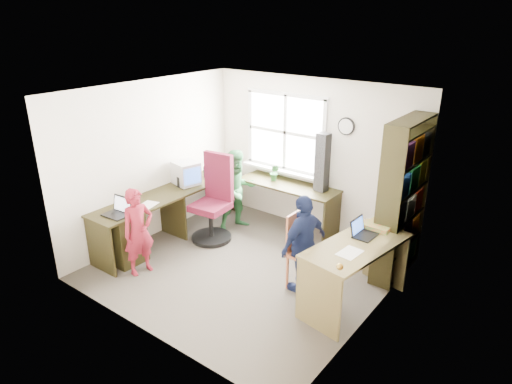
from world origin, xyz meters
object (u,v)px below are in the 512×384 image
crt_monitor (186,173)px  bookshelf (402,203)px  laptop_left (119,211)px  wooden_chair (303,247)px  l_desk (162,221)px  person_navy (304,244)px  right_desk (356,261)px  potted_plant (275,173)px  person_green (238,190)px  swivel_chair (214,203)px  cd_tower (322,163)px  person_red (138,232)px  laptop_right (362,232)px

crt_monitor → bookshelf: bearing=26.4°
crt_monitor → laptop_left: size_ratio=1.25×
wooden_chair → crt_monitor: 2.41m
l_desk → person_navy: bearing=8.8°
right_desk → potted_plant: size_ratio=5.40×
right_desk → person_green: 2.55m
swivel_chair → cd_tower: bearing=34.0°
person_red → person_navy: bearing=-53.9°
person_green → potted_plant: bearing=-15.3°
laptop_right → person_red: person_red is taller
laptop_left → potted_plant: size_ratio=1.29×
crt_monitor → person_green: person_green is taller
crt_monitor → laptop_left: 1.37m
person_green → wooden_chair: bearing=-93.5°
right_desk → potted_plant: potted_plant is taller
l_desk → person_red: size_ratio=2.47×
laptop_left → laptop_right: size_ratio=1.15×
bookshelf → laptop_right: size_ratio=6.82×
right_desk → laptop_left: 3.16m
bookshelf → crt_monitor: bearing=-166.9°
l_desk → swivel_chair: (0.35, 0.74, 0.12)m
right_desk → bookshelf: 1.13m
potted_plant → person_green: size_ratio=0.21×
swivel_chair → person_navy: (1.84, -0.40, 0.07)m
right_desk → person_navy: bearing=-163.2°
wooden_chair → laptop_right: (0.65, 0.25, 0.31)m
swivel_chair → laptop_left: 1.46m
person_red → person_green: person_green is taller
cd_tower → potted_plant: bearing=-169.0°
laptop_right → person_navy: 0.72m
potted_plant → person_navy: 1.98m
laptop_right → swivel_chair: bearing=90.4°
l_desk → bookshelf: bookshelf is taller
person_navy → l_desk: bearing=-71.4°
l_desk → swivel_chair: swivel_chair is taller
swivel_chair → crt_monitor: swivel_chair is taller
laptop_left → person_green: size_ratio=0.27×
right_desk → cd_tower: bearing=141.6°
crt_monitor → cd_tower: (1.81, 1.06, 0.26)m
crt_monitor → laptop_left: (0.09, -1.36, -0.13)m
cd_tower → l_desk: bearing=-126.2°
laptop_left → laptop_right: 3.19m
laptop_left → laptop_right: bearing=20.2°
person_navy → person_red: bearing=-54.0°
person_green → bookshelf: bearing=-62.7°
right_desk → person_green: (-2.42, 0.80, 0.07)m
crt_monitor → person_red: size_ratio=0.37×
person_navy → person_green: bearing=-106.8°
right_desk → person_red: person_red is taller
swivel_chair → potted_plant: size_ratio=4.83×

